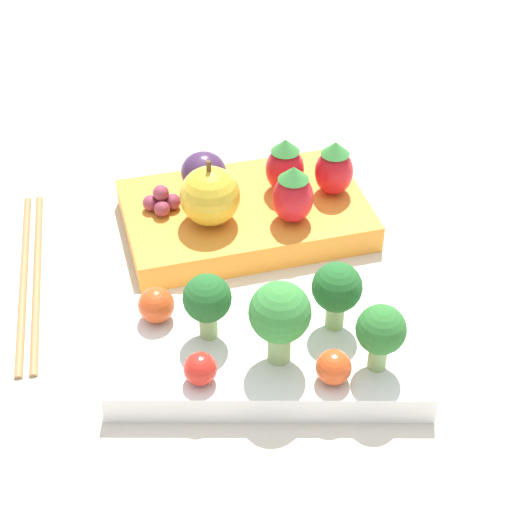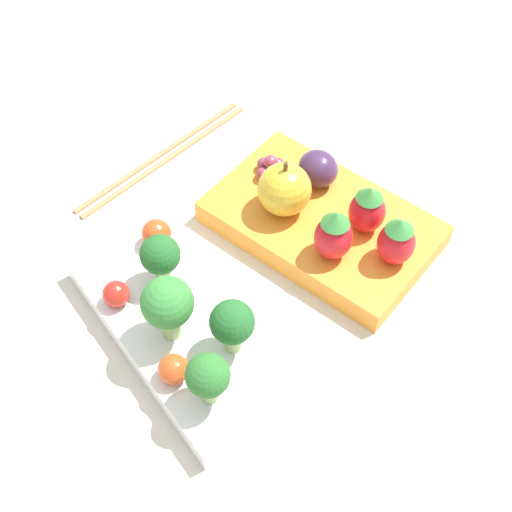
# 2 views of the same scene
# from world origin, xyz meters

# --- Properties ---
(ground_plane) EXTENTS (4.00, 4.00, 0.00)m
(ground_plane) POSITION_xyz_m (0.00, 0.00, 0.00)
(ground_plane) COLOR beige
(bento_box_savoury) EXTENTS (0.22, 0.12, 0.02)m
(bento_box_savoury) POSITION_xyz_m (-0.01, 0.07, 0.01)
(bento_box_savoury) COLOR white
(bento_box_savoury) RESTS_ON ground_plane
(bento_box_fruit) EXTENTS (0.21, 0.15, 0.02)m
(bento_box_fruit) POSITION_xyz_m (-0.01, -0.09, 0.01)
(bento_box_fruit) COLOR orange
(bento_box_fruit) RESTS_ON ground_plane
(broccoli_floret_0) EXTENTS (0.03, 0.03, 0.05)m
(broccoli_floret_0) POSITION_xyz_m (-0.05, 0.06, 0.05)
(broccoli_floret_0) COLOR #93B770
(broccoli_floret_0) RESTS_ON bento_box_savoury
(broccoli_floret_1) EXTENTS (0.04, 0.04, 0.06)m
(broccoli_floret_1) POSITION_xyz_m (-0.01, 0.09, 0.06)
(broccoli_floret_1) COLOR #93B770
(broccoli_floret_1) RESTS_ON bento_box_savoury
(broccoli_floret_2) EXTENTS (0.03, 0.03, 0.05)m
(broccoli_floret_2) POSITION_xyz_m (0.03, 0.06, 0.05)
(broccoli_floret_2) COLOR #93B770
(broccoli_floret_2) RESTS_ON bento_box_savoury
(broccoli_floret_3) EXTENTS (0.03, 0.03, 0.05)m
(broccoli_floret_3) POSITION_xyz_m (-0.07, 0.10, 0.05)
(broccoli_floret_3) COLOR #93B770
(broccoli_floret_3) RESTS_ON bento_box_savoury
(cherry_tomato_0) EXTENTS (0.02, 0.02, 0.02)m
(cherry_tomato_0) POSITION_xyz_m (0.04, 0.10, 0.03)
(cherry_tomato_0) COLOR red
(cherry_tomato_0) RESTS_ON bento_box_savoury
(cherry_tomato_1) EXTENTS (0.02, 0.02, 0.02)m
(cherry_tomato_1) POSITION_xyz_m (-0.04, 0.11, 0.03)
(cherry_tomato_1) COLOR #DB4C1E
(cherry_tomato_1) RESTS_ON bento_box_savoury
(cherry_tomato_2) EXTENTS (0.03, 0.03, 0.03)m
(cherry_tomato_2) POSITION_xyz_m (0.07, 0.04, 0.03)
(cherry_tomato_2) COLOR #DB4C1E
(cherry_tomato_2) RESTS_ON bento_box_savoury
(apple) EXTENTS (0.05, 0.05, 0.06)m
(apple) POSITION_xyz_m (0.02, -0.07, 0.05)
(apple) COLOR gold
(apple) RESTS_ON bento_box_fruit
(strawberry_0) EXTENTS (0.03, 0.03, 0.05)m
(strawberry_0) POSITION_xyz_m (-0.04, -0.10, 0.05)
(strawberry_0) COLOR red
(strawberry_0) RESTS_ON bento_box_fruit
(strawberry_1) EXTENTS (0.03, 0.03, 0.05)m
(strawberry_1) POSITION_xyz_m (-0.04, -0.06, 0.05)
(strawberry_1) COLOR red
(strawberry_1) RESTS_ON bento_box_fruit
(strawberry_2) EXTENTS (0.03, 0.03, 0.05)m
(strawberry_2) POSITION_xyz_m (-0.08, -0.09, 0.05)
(strawberry_2) COLOR red
(strawberry_2) RESTS_ON bento_box_fruit
(plum) EXTENTS (0.04, 0.03, 0.03)m
(plum) POSITION_xyz_m (0.02, -0.11, 0.04)
(plum) COLOR #42284C
(plum) RESTS_ON bento_box_fruit
(grape_cluster) EXTENTS (0.03, 0.03, 0.02)m
(grape_cluster) POSITION_xyz_m (0.06, -0.09, 0.03)
(grape_cluster) COLOR #93384C
(grape_cluster) RESTS_ON bento_box_fruit
(chopsticks_pair) EXTENTS (0.03, 0.21, 0.01)m
(chopsticks_pair) POSITION_xyz_m (0.16, -0.04, 0.00)
(chopsticks_pair) COLOR #A37547
(chopsticks_pair) RESTS_ON ground_plane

